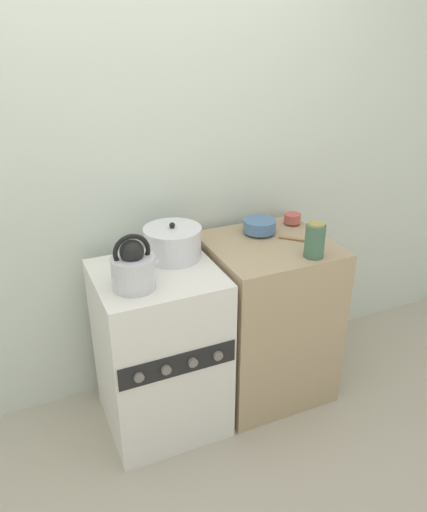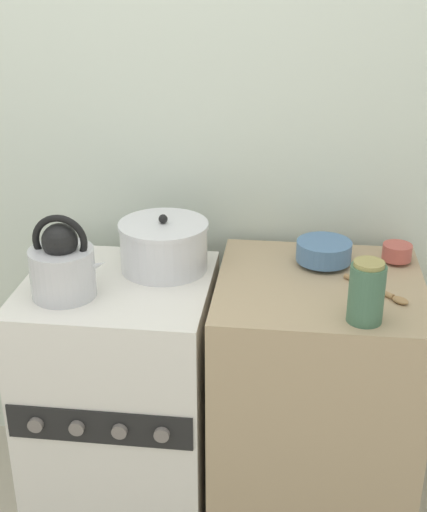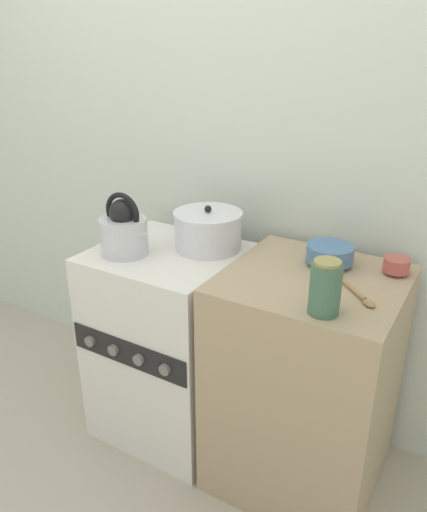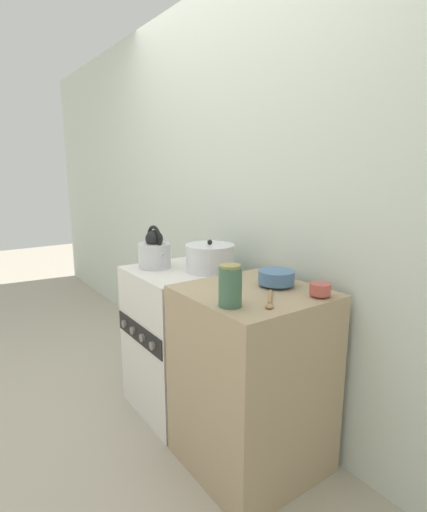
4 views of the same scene
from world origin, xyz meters
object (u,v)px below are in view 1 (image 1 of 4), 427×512
object	(u,v)px
cooking_pot	(173,243)
storage_jar	(315,240)
small_ceramic_bowl	(292,218)
stove	(160,350)
kettle	(133,268)
enamel_bowl	(260,226)

from	to	relation	value
cooking_pot	storage_jar	distance (m)	0.67
small_ceramic_bowl	stove	bearing A→B (deg)	-166.67
storage_jar	cooking_pot	bearing A→B (deg)	152.41
stove	cooking_pot	size ratio (longest dim) A/B	3.10
stove	storage_jar	world-z (taller)	storage_jar
kettle	small_ceramic_bowl	bearing A→B (deg)	16.97
stove	kettle	size ratio (longest dim) A/B	3.47
small_ceramic_bowl	enamel_bowl	bearing A→B (deg)	-169.60
stove	small_ceramic_bowl	size ratio (longest dim) A/B	9.48
enamel_bowl	kettle	bearing A→B (deg)	-161.11
small_ceramic_bowl	storage_jar	world-z (taller)	storage_jar
cooking_pot	kettle	bearing A→B (deg)	-139.55
enamel_bowl	small_ceramic_bowl	bearing A→B (deg)	10.40
enamel_bowl	stove	bearing A→B (deg)	-165.62
cooking_pot	enamel_bowl	size ratio (longest dim) A/B	1.64
storage_jar	stove	bearing A→B (deg)	165.19
cooking_pot	storage_jar	size ratio (longest dim) A/B	1.62
cooking_pot	enamel_bowl	world-z (taller)	cooking_pot
cooking_pot	small_ceramic_bowl	size ratio (longest dim) A/B	3.05
kettle	cooking_pot	size ratio (longest dim) A/B	0.90
stove	small_ceramic_bowl	xyz separation A→B (m)	(0.85, 0.20, 0.49)
stove	storage_jar	distance (m)	0.92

